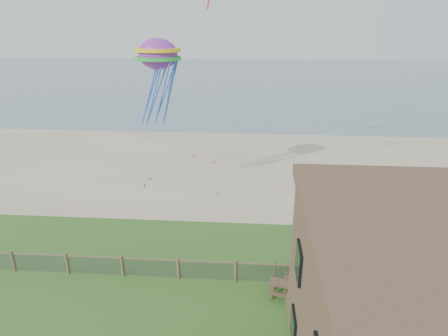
{
  "coord_description": "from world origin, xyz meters",
  "views": [
    {
      "loc": [
        3.62,
        -11.15,
        13.35
      ],
      "look_at": [
        2.25,
        8.0,
        5.55
      ],
      "focal_mm": 32.0,
      "sensor_mm": 36.0,
      "label": 1
    }
  ],
  "objects": [
    {
      "name": "motel_deck",
      "position": [
        13.0,
        5.0,
        0.25
      ],
      "size": [
        15.0,
        2.0,
        0.5
      ],
      "primitive_type": "cube",
      "color": "brown",
      "rests_on": "ground"
    },
    {
      "name": "picnic_table",
      "position": [
        5.52,
        5.0,
        0.35
      ],
      "size": [
        1.88,
        1.57,
        0.7
      ],
      "primitive_type": null,
      "rotation": [
        0.0,
        0.0,
        -0.21
      ],
      "color": "brown",
      "rests_on": "ground"
    },
    {
      "name": "chainlink_fence",
      "position": [
        0.0,
        6.0,
        0.55
      ],
      "size": [
        36.2,
        0.2,
        1.25
      ],
      "primitive_type": null,
      "color": "#4B3F2A",
      "rests_on": "ground"
    },
    {
      "name": "sand_beach",
      "position": [
        0.0,
        22.0,
        0.0
      ],
      "size": [
        72.0,
        20.0,
        0.02
      ],
      "primitive_type": "cube",
      "color": "tan",
      "rests_on": "ground"
    },
    {
      "name": "ocean",
      "position": [
        0.0,
        66.0,
        0.0
      ],
      "size": [
        160.0,
        68.0,
        0.02
      ],
      "primitive_type": "cube",
      "color": "slate",
      "rests_on": "ground"
    },
    {
      "name": "octopus_kite",
      "position": [
        -2.66,
        15.59,
        8.81
      ],
      "size": [
        3.63,
        3.11,
        6.3
      ],
      "primitive_type": null,
      "rotation": [
        0.0,
        0.0,
        0.36
      ],
      "color": "#FF2865"
    }
  ]
}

